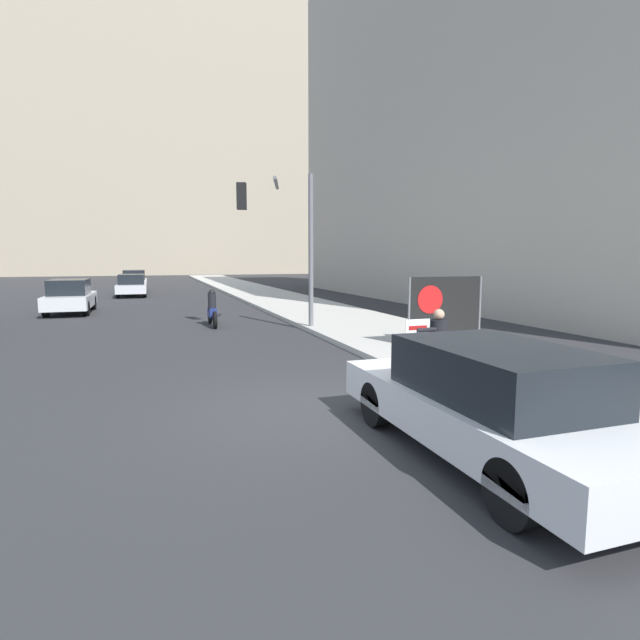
{
  "coord_description": "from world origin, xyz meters",
  "views": [
    {
      "loc": [
        -2.46,
        -7.22,
        2.4
      ],
      "look_at": [
        1.36,
        4.01,
        0.92
      ],
      "focal_mm": 28.0,
      "sensor_mm": 36.0,
      "label": 1
    }
  ],
  "objects": [
    {
      "name": "ground_plane",
      "position": [
        0.0,
        0.0,
        0.0
      ],
      "size": [
        160.0,
        160.0,
        0.0
      ],
      "primitive_type": "plane",
      "color": "#303033"
    },
    {
      "name": "sidewalk_curb",
      "position": [
        4.44,
        15.0,
        0.08
      ],
      "size": [
        4.24,
        90.0,
        0.15
      ],
      "primitive_type": "cube",
      "color": "beige",
      "rests_on": "ground_plane"
    },
    {
      "name": "building_backdrop_far",
      "position": [
        -2.0,
        71.94,
        20.07
      ],
      "size": [
        52.0,
        12.0,
        40.14
      ],
      "color": "tan",
      "rests_on": "ground_plane"
    },
    {
      "name": "building_backdrop_right",
      "position": [
        15.21,
        16.93,
        11.25
      ],
      "size": [
        10.0,
        32.0,
        22.5
      ],
      "color": "#BCB2A3",
      "rests_on": "ground_plane"
    },
    {
      "name": "seated_protester",
      "position": [
        3.06,
        1.45,
        0.81
      ],
      "size": [
        1.0,
        0.77,
        1.22
      ],
      "rotation": [
        0.0,
        0.0,
        0.21
      ],
      "color": "#474C56",
      "rests_on": "sidewalk_curb"
    },
    {
      "name": "jogger_on_sidewalk",
      "position": [
        4.59,
        4.39,
        0.99
      ],
      "size": [
        0.34,
        0.34,
        1.65
      ],
      "rotation": [
        0.0,
        0.0,
        2.68
      ],
      "color": "#424247",
      "rests_on": "sidewalk_curb"
    },
    {
      "name": "protest_banner",
      "position": [
        4.83,
        4.03,
        1.09
      ],
      "size": [
        2.2,
        0.06,
        1.77
      ],
      "color": "slate",
      "rests_on": "sidewalk_curb"
    },
    {
      "name": "traffic_light_pole",
      "position": [
        1.7,
        8.71,
        3.48
      ],
      "size": [
        2.4,
        2.17,
        4.94
      ],
      "color": "slate",
      "rests_on": "sidewalk_curb"
    },
    {
      "name": "parked_car_curbside",
      "position": [
        1.31,
        -2.4,
        0.7
      ],
      "size": [
        1.75,
        4.63,
        1.4
      ],
      "color": "white",
      "rests_on": "ground_plane"
    },
    {
      "name": "car_on_road_nearest",
      "position": [
        -5.79,
        16.86,
        0.74
      ],
      "size": [
        1.73,
        4.42,
        1.48
      ],
      "color": "silver",
      "rests_on": "ground_plane"
    },
    {
      "name": "car_on_road_midblock",
      "position": [
        -3.57,
        26.52,
        0.7
      ],
      "size": [
        1.75,
        4.73,
        1.39
      ],
      "color": "silver",
      "rests_on": "ground_plane"
    },
    {
      "name": "car_on_road_distant",
      "position": [
        -3.55,
        31.71,
        0.75
      ],
      "size": [
        1.7,
        4.23,
        1.53
      ],
      "color": "silver",
      "rests_on": "ground_plane"
    },
    {
      "name": "motorcycle_on_road",
      "position": [
        -0.42,
        10.66,
        0.56
      ],
      "size": [
        0.28,
        2.12,
        1.31
      ],
      "color": "navy",
      "rests_on": "ground_plane"
    }
  ]
}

